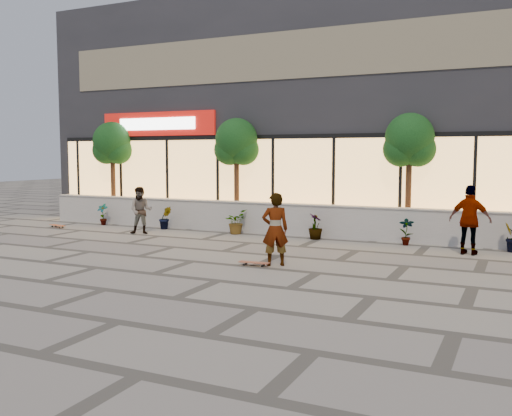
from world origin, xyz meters
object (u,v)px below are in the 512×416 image
at_px(skater_left, 141,211).
at_px(skater_right_near, 470,220).
at_px(skater_center, 275,229).
at_px(skateboard_center, 254,263).
at_px(skateboard_left, 57,225).
at_px(tree_west, 112,146).
at_px(tree_midwest, 236,145).
at_px(tree_mideast, 410,143).

xyz_separation_m(skater_left, skater_right_near, (10.24, 0.46, 0.14)).
bearing_deg(skater_center, skater_right_near, -171.57).
relative_size(skater_center, skateboard_center, 2.30).
relative_size(skateboard_center, skateboard_left, 0.96).
xyz_separation_m(tree_west, skater_center, (9.43, -5.68, -2.11)).
xyz_separation_m(skater_center, skater_right_near, (4.06, 3.53, 0.05)).
distance_m(tree_west, skater_left, 4.72).
bearing_deg(skateboard_left, skater_right_near, 16.44).
height_order(tree_midwest, skater_left, tree_midwest).
height_order(tree_mideast, skater_center, tree_mideast).
height_order(skater_left, skateboard_center, skater_left).
distance_m(tree_mideast, skateboard_center, 7.06).
distance_m(tree_west, skateboard_center, 11.16).
height_order(tree_mideast, skateboard_left, tree_mideast).
xyz_separation_m(tree_mideast, skater_right_near, (2.00, -2.15, -2.06)).
relative_size(tree_midwest, skater_center, 2.24).
bearing_deg(tree_west, skateboard_center, -33.36).
bearing_deg(skateboard_left, tree_midwest, 37.79).
relative_size(tree_mideast, skater_center, 2.24).
bearing_deg(skateboard_left, skater_left, 13.85).
relative_size(tree_mideast, skateboard_left, 4.97).
bearing_deg(skater_center, tree_west, -63.56).
bearing_deg(tree_midwest, skateboard_left, -157.05).
bearing_deg(skateboard_center, tree_midwest, 117.05).
distance_m(tree_midwest, skater_center, 7.22).
relative_size(tree_midwest, skateboard_left, 4.97).
xyz_separation_m(tree_mideast, skateboard_center, (-2.50, -5.93, -2.91)).
height_order(tree_west, skater_right_near, tree_west).
height_order(tree_midwest, skater_center, tree_midwest).
xyz_separation_m(tree_midwest, skateboard_center, (3.50, -5.93, -2.91)).
bearing_deg(skateboard_center, tree_west, 143.13).
relative_size(skater_left, skateboard_center, 2.07).
bearing_deg(skater_left, skater_center, -50.54).
relative_size(skater_left, skater_right_near, 0.85).
distance_m(skateboard_center, skateboard_left, 10.08).
height_order(skateboard_center, skateboard_left, skateboard_left).
bearing_deg(tree_mideast, tree_midwest, 180.00).
relative_size(skater_right_near, skateboard_left, 2.34).
height_order(skater_right_near, skateboard_center, skater_right_near).
xyz_separation_m(tree_mideast, skater_center, (-2.07, -5.68, -2.11)).
height_order(tree_west, skateboard_left, tree_west).
xyz_separation_m(tree_west, skater_left, (3.26, -2.61, -2.20)).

